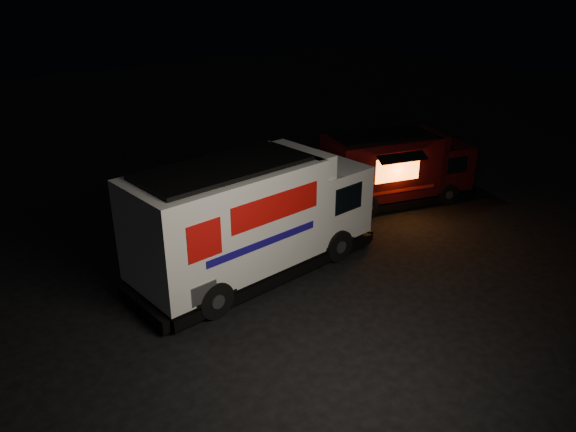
% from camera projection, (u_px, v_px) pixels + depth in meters
% --- Properties ---
extents(ground, '(80.00, 80.00, 0.00)m').
position_uv_depth(ground, '(326.00, 288.00, 15.93)').
color(ground, black).
rests_on(ground, ground).
extents(white_truck, '(7.91, 2.96, 3.54)m').
position_uv_depth(white_truck, '(256.00, 216.00, 16.18)').
color(white_truck, silver).
rests_on(white_truck, ground).
extents(red_truck, '(6.32, 3.96, 2.76)m').
position_uv_depth(red_truck, '(398.00, 167.00, 21.33)').
color(red_truck, '#340A09').
rests_on(red_truck, ground).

